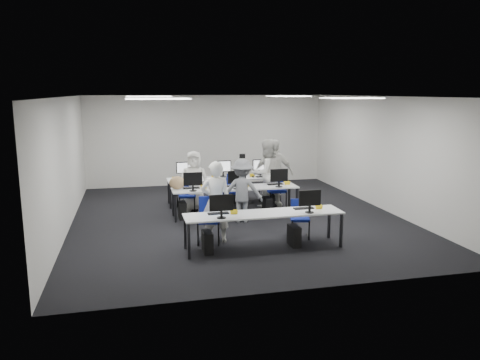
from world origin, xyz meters
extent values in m
plane|color=black|center=(0.00, 0.00, 0.00)|extent=(9.00, 9.00, 0.00)
plane|color=white|center=(0.00, 0.00, 3.00)|extent=(9.00, 9.00, 0.00)
cube|color=silver|center=(0.00, 4.50, 1.50)|extent=(8.00, 0.02, 3.00)
cube|color=silver|center=(0.00, -4.50, 1.50)|extent=(8.00, 0.02, 3.00)
cube|color=silver|center=(-4.00, 0.00, 1.50)|extent=(0.02, 9.00, 3.00)
cube|color=silver|center=(4.00, 0.00, 1.50)|extent=(0.02, 9.00, 3.00)
cube|color=white|center=(-2.00, -2.00, 2.98)|extent=(1.20, 0.60, 0.02)
cube|color=white|center=(2.00, -2.00, 2.98)|extent=(1.20, 0.60, 0.02)
cube|color=white|center=(-2.00, 2.00, 2.98)|extent=(1.20, 0.60, 0.02)
cube|color=white|center=(2.00, 2.00, 2.98)|extent=(1.20, 0.60, 0.02)
cube|color=silver|center=(0.00, -2.40, 0.71)|extent=(3.20, 0.70, 0.03)
cube|color=black|center=(-1.55, -2.70, 0.35)|extent=(0.05, 0.05, 0.70)
cube|color=black|center=(-1.55, -2.10, 0.35)|extent=(0.05, 0.05, 0.70)
cube|color=black|center=(1.55, -2.70, 0.35)|extent=(0.05, 0.05, 0.70)
cube|color=black|center=(1.55, -2.10, 0.35)|extent=(0.05, 0.05, 0.70)
cube|color=silver|center=(0.00, 0.20, 0.71)|extent=(3.20, 0.70, 0.03)
cube|color=black|center=(-1.55, -0.10, 0.35)|extent=(0.05, 0.05, 0.70)
cube|color=black|center=(-1.55, 0.50, 0.35)|extent=(0.05, 0.05, 0.70)
cube|color=black|center=(1.55, -0.10, 0.35)|extent=(0.05, 0.05, 0.70)
cube|color=black|center=(1.55, 0.50, 0.35)|extent=(0.05, 0.05, 0.70)
cube|color=silver|center=(0.00, 1.60, 0.71)|extent=(3.20, 0.70, 0.03)
cube|color=black|center=(-1.55, 1.30, 0.35)|extent=(0.05, 0.05, 0.70)
cube|color=black|center=(-1.55, 1.90, 0.35)|extent=(0.05, 0.05, 0.70)
cube|color=black|center=(1.55, 1.30, 0.35)|extent=(0.05, 0.05, 0.70)
cube|color=black|center=(1.55, 1.90, 0.35)|extent=(0.05, 0.05, 0.70)
cube|color=#0D49B4|center=(-0.90, -2.58, 1.03)|extent=(0.46, 0.04, 0.32)
cube|color=black|center=(-0.90, -2.26, 0.74)|extent=(0.42, 0.14, 0.02)
ellipsoid|color=black|center=(-0.60, -2.26, 0.75)|extent=(0.07, 0.10, 0.04)
cube|color=black|center=(-1.15, -2.40, 0.21)|extent=(0.18, 0.40, 0.42)
cube|color=white|center=(0.90, -2.58, 1.03)|extent=(0.46, 0.04, 0.32)
cube|color=black|center=(0.90, -2.26, 0.74)|extent=(0.42, 0.14, 0.02)
ellipsoid|color=black|center=(1.20, -2.26, 0.75)|extent=(0.07, 0.10, 0.04)
cube|color=black|center=(0.65, -2.40, 0.21)|extent=(0.18, 0.40, 0.42)
cube|color=white|center=(-1.10, 0.02, 1.03)|extent=(0.46, 0.04, 0.32)
cube|color=black|center=(-1.10, 0.34, 0.74)|extent=(0.42, 0.14, 0.02)
ellipsoid|color=black|center=(-0.80, 0.34, 0.75)|extent=(0.07, 0.10, 0.04)
cube|color=black|center=(-1.35, 0.20, 0.21)|extent=(0.18, 0.40, 0.42)
cube|color=white|center=(0.00, 0.02, 1.03)|extent=(0.46, 0.04, 0.32)
cube|color=black|center=(0.00, 0.34, 0.74)|extent=(0.42, 0.14, 0.02)
ellipsoid|color=black|center=(0.30, 0.34, 0.75)|extent=(0.07, 0.10, 0.04)
cube|color=black|center=(-0.25, 0.20, 0.21)|extent=(0.18, 0.40, 0.42)
cube|color=white|center=(1.10, 0.02, 1.03)|extent=(0.46, 0.04, 0.32)
cube|color=black|center=(1.10, 0.34, 0.74)|extent=(0.42, 0.14, 0.02)
ellipsoid|color=black|center=(1.40, 0.34, 0.75)|extent=(0.07, 0.10, 0.04)
cube|color=black|center=(0.85, 0.20, 0.21)|extent=(0.18, 0.40, 0.42)
cube|color=white|center=(-1.10, 1.78, 1.03)|extent=(0.46, 0.04, 0.32)
cube|color=black|center=(-1.10, 1.46, 0.74)|extent=(0.42, 0.14, 0.02)
ellipsoid|color=black|center=(-1.40, 1.46, 0.75)|extent=(0.07, 0.10, 0.04)
cube|color=black|center=(-0.85, 1.60, 0.21)|extent=(0.18, 0.40, 0.42)
cube|color=white|center=(0.00, 1.78, 1.03)|extent=(0.46, 0.04, 0.32)
cube|color=black|center=(0.00, 1.46, 0.74)|extent=(0.42, 0.14, 0.02)
ellipsoid|color=black|center=(-0.30, 1.46, 0.75)|extent=(0.07, 0.10, 0.04)
cube|color=black|center=(0.25, 1.60, 0.21)|extent=(0.18, 0.40, 0.42)
cube|color=white|center=(1.10, 1.78, 1.03)|extent=(0.46, 0.04, 0.32)
cube|color=black|center=(1.10, 1.46, 0.74)|extent=(0.42, 0.14, 0.02)
ellipsoid|color=black|center=(0.80, 1.46, 0.75)|extent=(0.07, 0.10, 0.04)
cube|color=black|center=(1.35, 1.60, 0.21)|extent=(0.18, 0.40, 0.42)
cube|color=navy|center=(-1.02, -1.81, 0.48)|extent=(0.55, 0.54, 0.06)
cube|color=navy|center=(-0.97, -1.61, 0.76)|extent=(0.44, 0.16, 0.38)
cube|color=navy|center=(0.96, -1.90, 0.42)|extent=(0.48, 0.47, 0.05)
cube|color=navy|center=(1.00, -1.73, 0.65)|extent=(0.38, 0.14, 0.33)
cube|color=navy|center=(-1.14, 0.81, 0.44)|extent=(0.50, 0.49, 0.06)
cube|color=navy|center=(-1.09, 1.00, 0.69)|extent=(0.40, 0.14, 0.34)
cube|color=navy|center=(0.17, 0.82, 0.48)|extent=(0.46, 0.44, 0.06)
cube|color=navy|center=(0.17, 1.03, 0.75)|extent=(0.44, 0.05, 0.38)
cube|color=navy|center=(1.23, 0.63, 0.50)|extent=(0.51, 0.49, 0.07)
cube|color=navy|center=(1.24, 0.85, 0.79)|extent=(0.46, 0.09, 0.39)
cube|color=navy|center=(-1.14, 1.15, 0.42)|extent=(0.48, 0.47, 0.05)
cube|color=navy|center=(-1.10, 0.98, 0.65)|extent=(0.38, 0.14, 0.33)
cube|color=navy|center=(0.03, 0.96, 0.44)|extent=(0.47, 0.46, 0.06)
cube|color=navy|center=(0.01, 0.77, 0.70)|extent=(0.41, 0.10, 0.35)
cube|color=navy|center=(1.18, 1.15, 0.49)|extent=(0.48, 0.46, 0.06)
cube|color=navy|center=(1.19, 0.94, 0.76)|extent=(0.45, 0.07, 0.38)
ellipsoid|color=#956E4D|center=(-1.45, 0.33, 0.89)|extent=(0.42, 0.29, 0.32)
imported|color=silver|center=(-0.86, -1.76, 0.86)|extent=(0.71, 0.55, 1.72)
imported|color=silver|center=(1.03, 0.94, 0.93)|extent=(1.08, 0.96, 1.86)
imported|color=silver|center=(-0.95, 0.92, 0.80)|extent=(0.88, 0.69, 1.59)
imported|color=silver|center=(1.24, 0.95, 0.93)|extent=(1.13, 0.57, 1.85)
imported|color=slate|center=(0.03, -0.40, 0.77)|extent=(1.11, 0.82, 1.54)
cube|color=black|center=(0.08, -0.23, 1.59)|extent=(0.18, 0.21, 0.10)
camera|label=1|loc=(-2.54, -11.11, 3.12)|focal=35.00mm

